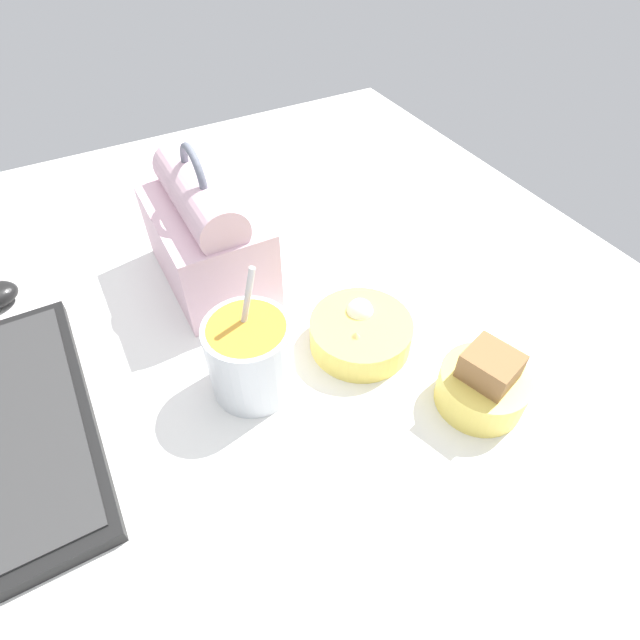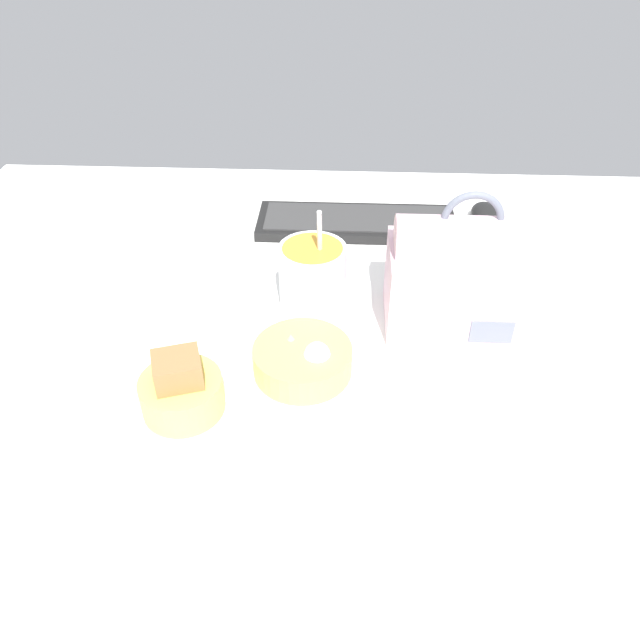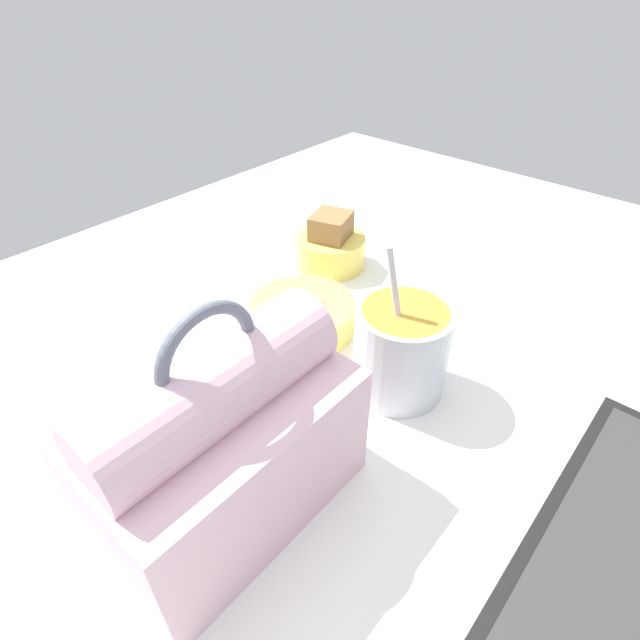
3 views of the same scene
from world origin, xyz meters
The scene contains 6 objects.
desk_surface centered at (0.00, 0.00, 1.00)cm, with size 140.00×110.00×2.00cm.
keyboard centered at (6.62, 31.02, 3.02)cm, with size 36.02×12.33×2.10cm.
lunch_bag centered at (21.41, 3.92, 9.77)cm, with size 21.06×13.41×20.98cm.
soup_cup centered at (0.33, 6.62, 7.38)cm, with size 10.04×10.04×17.21cm.
bento_bowl_sandwich centered at (-14.97, -15.79, 5.12)cm, with size 10.29×10.29×8.35cm.
bento_bowl_snacks centered at (-0.54, -8.15, 4.18)cm, with size 13.23×13.23×5.62cm.
Camera 1 is at (-36.02, 17.13, 51.85)cm, focal length 28.00 mm.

